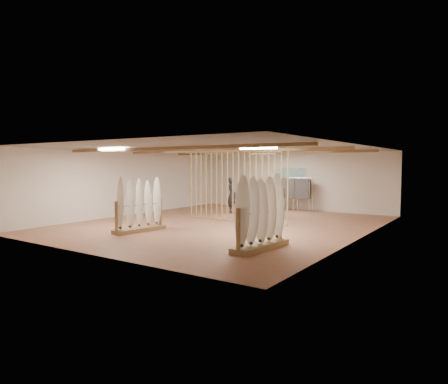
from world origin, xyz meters
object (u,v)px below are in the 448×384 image
Objects in this scene: shopper_b at (278,195)px; clothing_rack_a at (282,189)px; rack_right at (261,224)px; shopper_a at (232,193)px; rack_left at (140,213)px; clothing_rack_b at (295,189)px.

clothing_rack_a is at bearing 132.90° from shopper_b.
shopper_a is at bearing 133.78° from rack_right.
shopper_a reaches higher than clothing_rack_a.
shopper_b reaches higher than rack_left.
rack_left is 0.92× the size of rack_right.
clothing_rack_b is at bearing 113.40° from rack_right.
rack_left is at bearing -104.59° from clothing_rack_b.
rack_left is 1.16× the size of clothing_rack_b.
rack_left is at bearing -93.30° from clothing_rack_a.
rack_right reaches higher than clothing_rack_b.
rack_left is 4.67m from rack_right.
rack_right is 9.19m from clothing_rack_a.
rack_right is 7.70m from shopper_a.
clothing_rack_a is 2.43m from shopper_b.
shopper_a is (-0.16, 5.83, 0.33)m from rack_left.
shopper_b is (0.21, -2.25, -0.16)m from clothing_rack_b.
clothing_rack_b is 0.90× the size of shopper_b.
clothing_rack_b is at bearing 4.49° from clothing_rack_a.
rack_left is 1.21× the size of clothing_rack_a.
clothing_rack_a is (1.14, 8.32, 0.42)m from rack_left.
clothing_rack_b is at bearing -94.09° from shopper_a.
shopper_b is at bearing -63.47° from clothing_rack_a.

